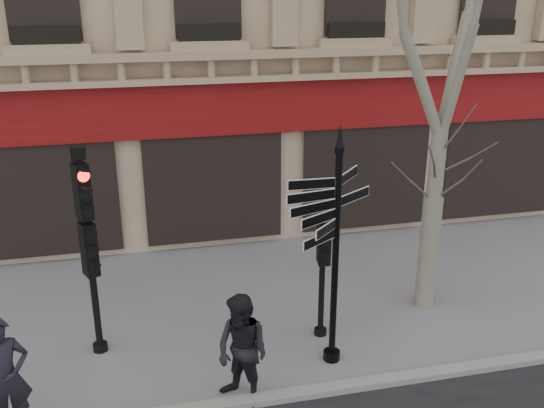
{
  "coord_description": "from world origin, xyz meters",
  "views": [
    {
      "loc": [
        -1.83,
        -9.33,
        6.4
      ],
      "look_at": [
        0.48,
        0.6,
        2.66
      ],
      "focal_mm": 40.0,
      "sensor_mm": 36.0,
      "label": 1
    }
  ],
  "objects_px": {
    "pedestrian_b": "(242,351)",
    "traffic_signal_main": "(87,227)",
    "fingerpost": "(337,208)",
    "traffic_signal_secondary": "(323,252)",
    "pedestrian_a": "(5,378)"
  },
  "relations": [
    {
      "from": "traffic_signal_main",
      "to": "traffic_signal_secondary",
      "type": "xyz_separation_m",
      "value": [
        4.13,
        -0.4,
        -0.72
      ]
    },
    {
      "from": "fingerpost",
      "to": "pedestrian_a",
      "type": "relative_size",
      "value": 2.2
    },
    {
      "from": "traffic_signal_secondary",
      "to": "pedestrian_a",
      "type": "height_order",
      "value": "traffic_signal_secondary"
    },
    {
      "from": "traffic_signal_main",
      "to": "pedestrian_a",
      "type": "bearing_deg",
      "value": -143.94
    },
    {
      "from": "pedestrian_b",
      "to": "traffic_signal_main",
      "type": "bearing_deg",
      "value": -171.8
    },
    {
      "from": "traffic_signal_secondary",
      "to": "pedestrian_b",
      "type": "height_order",
      "value": "traffic_signal_secondary"
    },
    {
      "from": "traffic_signal_secondary",
      "to": "pedestrian_b",
      "type": "distance_m",
      "value": 2.57
    },
    {
      "from": "traffic_signal_secondary",
      "to": "pedestrian_b",
      "type": "relative_size",
      "value": 1.31
    },
    {
      "from": "fingerpost",
      "to": "pedestrian_a",
      "type": "bearing_deg",
      "value": 164.82
    },
    {
      "from": "fingerpost",
      "to": "traffic_signal_main",
      "type": "height_order",
      "value": "fingerpost"
    },
    {
      "from": "traffic_signal_main",
      "to": "fingerpost",
      "type": "bearing_deg",
      "value": -39.83
    },
    {
      "from": "pedestrian_a",
      "to": "traffic_signal_secondary",
      "type": "bearing_deg",
      "value": -4.83
    },
    {
      "from": "pedestrian_a",
      "to": "pedestrian_b",
      "type": "relative_size",
      "value": 1.03
    },
    {
      "from": "fingerpost",
      "to": "pedestrian_b",
      "type": "distance_m",
      "value": 2.75
    },
    {
      "from": "traffic_signal_main",
      "to": "pedestrian_a",
      "type": "xyz_separation_m",
      "value": [
        -1.19,
        -1.98,
        -1.48
      ]
    }
  ]
}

